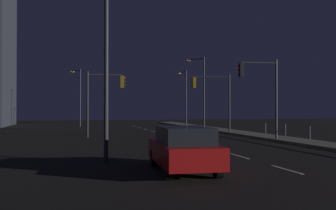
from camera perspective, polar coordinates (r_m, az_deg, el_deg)
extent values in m
plane|color=black|center=(21.91, 5.80, -6.34)|extent=(112.00, 112.00, 0.00)
cube|color=gray|center=(25.11, 20.99, -5.42)|extent=(2.39, 77.00, 0.14)
cube|color=silver|center=(14.26, 17.58, -9.35)|extent=(0.14, 2.00, 0.01)
cube|color=silver|center=(17.77, 10.76, -7.64)|extent=(0.14, 2.00, 0.01)
cube|color=silver|center=(21.44, 6.26, -6.45)|extent=(0.14, 2.00, 0.01)
cube|color=silver|center=(25.22, 3.10, -5.59)|extent=(0.14, 2.00, 0.01)
cube|color=silver|center=(29.05, 0.78, -4.94)|extent=(0.14, 2.00, 0.01)
cube|color=silver|center=(32.93, -0.99, -4.44)|extent=(0.14, 2.00, 0.01)
cube|color=silver|center=(36.83, -2.39, -4.04)|extent=(0.14, 2.00, 0.01)
cube|color=silver|center=(40.75, -3.52, -3.71)|extent=(0.14, 2.00, 0.01)
cube|color=silver|center=(44.69, -4.45, -3.44)|extent=(0.14, 2.00, 0.01)
cube|color=silver|center=(48.63, -5.23, -3.22)|extent=(0.14, 2.00, 0.01)
cube|color=gold|center=(28.67, 12.84, -4.98)|extent=(0.14, 53.00, 0.01)
cube|color=#B71414|center=(13.08, 2.28, -7.24)|extent=(2.07, 4.50, 0.70)
cube|color=#1E2328|center=(12.78, 2.53, -4.58)|extent=(1.74, 2.55, 0.55)
cylinder|color=black|center=(14.35, -2.15, -8.06)|extent=(0.26, 0.65, 0.64)
cylinder|color=black|center=(14.67, 4.11, -7.90)|extent=(0.26, 0.65, 0.64)
cylinder|color=black|center=(11.60, -0.05, -9.83)|extent=(0.26, 0.65, 0.64)
cylinder|color=black|center=(12.00, 7.59, -9.52)|extent=(0.26, 0.65, 0.64)
cylinder|color=#38383D|center=(34.09, 9.34, 0.28)|extent=(0.16, 0.16, 5.18)
cylinder|color=#2D3033|center=(33.80, 6.69, 4.26)|extent=(3.21, 0.51, 0.11)
cube|color=olive|center=(33.42, 4.00, 3.41)|extent=(0.32, 0.37, 0.95)
sphere|color=red|center=(33.42, 3.74, 3.93)|extent=(0.20, 0.20, 0.20)
sphere|color=black|center=(33.39, 3.74, 3.41)|extent=(0.20, 0.20, 0.20)
sphere|color=black|center=(33.37, 3.74, 2.90)|extent=(0.20, 0.20, 0.20)
cylinder|color=#2D3033|center=(29.32, -12.15, 0.07)|extent=(0.16, 0.16, 5.08)
cylinder|color=#38383D|center=(29.37, -9.56, 4.54)|extent=(2.64, 0.40, 0.11)
cube|color=olive|center=(29.31, -6.98, 3.51)|extent=(0.32, 0.37, 0.95)
sphere|color=red|center=(29.33, -6.67, 4.10)|extent=(0.20, 0.20, 0.20)
sphere|color=black|center=(29.31, -6.68, 3.51)|extent=(0.20, 0.20, 0.20)
sphere|color=black|center=(29.29, -6.68, 2.93)|extent=(0.20, 0.20, 0.20)
cylinder|color=#4C4C51|center=(27.06, 16.17, 0.88)|extent=(0.16, 0.16, 5.49)
cylinder|color=#38383D|center=(26.74, 13.69, 6.26)|extent=(2.52, 0.33, 0.11)
cube|color=black|center=(26.22, 11.13, 5.23)|extent=(0.31, 0.36, 0.95)
sphere|color=red|center=(26.20, 10.81, 5.90)|extent=(0.20, 0.20, 0.20)
sphere|color=black|center=(26.17, 10.81, 5.25)|extent=(0.20, 0.20, 0.20)
sphere|color=black|center=(26.14, 10.81, 4.59)|extent=(0.20, 0.20, 0.20)
cylinder|color=#38383D|center=(42.56, 5.50, 1.95)|extent=(0.18, 0.18, 7.95)
cylinder|color=#38383D|center=(43.34, 4.27, 6.98)|extent=(1.52, 1.48, 0.10)
ellipsoid|color=#F9D172|center=(43.77, 3.08, 6.77)|extent=(0.56, 0.36, 0.24)
cylinder|color=#38383D|center=(48.35, 2.77, 1.13)|extent=(0.18, 0.18, 7.09)
cylinder|color=#4C4C51|center=(49.35, 2.22, 5.04)|extent=(0.55, 1.78, 0.10)
ellipsoid|color=#F9D172|center=(50.12, 1.69, 4.84)|extent=(0.56, 0.36, 0.24)
cylinder|color=#38383D|center=(15.47, -9.39, 7.00)|extent=(0.18, 0.18, 8.46)
cylinder|color=#38383D|center=(47.86, -13.23, 1.05)|extent=(0.18, 0.18, 7.18)
cylinder|color=#4C4C51|center=(48.62, -13.82, 5.09)|extent=(1.07, 1.14, 0.10)
ellipsoid|color=#F9D172|center=(49.15, -14.41, 4.91)|extent=(0.56, 0.36, 0.24)
cylinder|color=#59595E|center=(27.03, 20.78, -3.92)|extent=(0.09, 0.09, 0.95)
cylinder|color=#59595E|center=(29.56, 17.43, -3.65)|extent=(0.09, 0.09, 0.95)
cylinder|color=#59595E|center=(32.18, 14.63, -3.42)|extent=(0.09, 0.09, 0.95)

